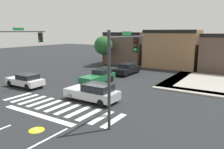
% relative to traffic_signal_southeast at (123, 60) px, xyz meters
% --- Properties ---
extents(ground_plane, '(120.00, 120.00, 0.00)m').
position_rel_traffic_signal_southeast_xyz_m(ground_plane, '(-5.46, 4.21, -3.97)').
color(ground_plane, '#232628').
extents(crosswalk_near, '(10.51, 2.66, 0.01)m').
position_rel_traffic_signal_southeast_xyz_m(crosswalk_near, '(-5.46, -0.29, -3.96)').
color(crosswalk_near, silver).
rests_on(crosswalk_near, ground_plane).
extents(bike_detector_marking, '(0.90, 0.90, 0.01)m').
position_rel_traffic_signal_southeast_xyz_m(bike_detector_marking, '(-3.53, -3.91, -3.97)').
color(bike_detector_marking, yellow).
rests_on(bike_detector_marking, ground_plane).
extents(curb_corner_northeast, '(10.00, 10.60, 0.15)m').
position_rel_traffic_signal_southeast_xyz_m(curb_corner_northeast, '(3.03, 13.63, -3.89)').
color(curb_corner_northeast, '#9E998E').
rests_on(curb_corner_northeast, ground_plane).
extents(storefront_row, '(22.80, 6.68, 5.90)m').
position_rel_traffic_signal_southeast_xyz_m(storefront_row, '(-3.49, 23.10, -1.14)').
color(storefront_row, brown).
rests_on(storefront_row, ground_plane).
extents(traffic_signal_southeast, '(0.32, 4.61, 5.75)m').
position_rel_traffic_signal_southeast_xyz_m(traffic_signal_southeast, '(0.00, 0.00, 0.00)').
color(traffic_signal_southeast, '#383A3D').
rests_on(traffic_signal_southeast, ground_plane).
extents(traffic_signal_southwest, '(0.32, 5.51, 6.00)m').
position_rel_traffic_signal_southeast_xyz_m(traffic_signal_southwest, '(-11.29, 0.52, 0.25)').
color(traffic_signal_southwest, '#383A3D').
rests_on(traffic_signal_southwest, ground_plane).
extents(car_green, '(1.74, 4.56, 1.51)m').
position_rel_traffic_signal_southeast_xyz_m(car_green, '(-7.35, 7.65, -3.21)').
color(car_green, '#1E6638').
rests_on(car_green, ground_plane).
extents(car_black, '(1.79, 4.65, 1.45)m').
position_rel_traffic_signal_southeast_xyz_m(car_black, '(-7.16, 13.92, -3.23)').
color(car_black, black).
rests_on(car_black, ground_plane).
extents(car_silver, '(4.54, 1.94, 1.51)m').
position_rel_traffic_signal_southeast_xyz_m(car_silver, '(-4.01, 2.23, -3.21)').
color(car_silver, '#B7BABF').
rests_on(car_silver, ground_plane).
extents(car_white, '(4.14, 1.77, 1.40)m').
position_rel_traffic_signal_southeast_xyz_m(car_white, '(-12.67, 2.19, -3.24)').
color(car_white, white).
rests_on(car_white, ground_plane).
extents(roadside_tree, '(3.01, 3.01, 4.91)m').
position_rel_traffic_signal_southeast_xyz_m(roadside_tree, '(-13.96, 18.21, -0.59)').
color(roadside_tree, '#4C3823').
rests_on(roadside_tree, ground_plane).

